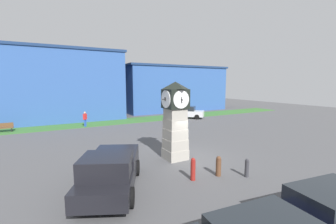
{
  "coord_description": "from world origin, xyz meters",
  "views": [
    {
      "loc": [
        -7.97,
        -11.65,
        4.76
      ],
      "look_at": [
        -0.37,
        2.05,
        2.74
      ],
      "focal_mm": 24.0,
      "sensor_mm": 36.0,
      "label": 1
    }
  ],
  "objects_px": {
    "bench": "(4,127)",
    "pedestrian_crossing_lot": "(85,118)",
    "clock_tower": "(175,120)",
    "bollard_far_row": "(193,169)",
    "car_far_lot": "(188,112)",
    "bollard_near_tower": "(247,168)",
    "bollard_mid_row": "(218,166)",
    "pickup_truck": "(111,170)"
  },
  "relations": [
    {
      "from": "bench",
      "to": "bollard_near_tower",
      "type": "bearing_deg",
      "value": -56.51
    },
    {
      "from": "clock_tower",
      "to": "bollard_near_tower",
      "type": "xyz_separation_m",
      "value": [
        1.78,
        -4.15,
        -2.02
      ]
    },
    {
      "from": "bollard_mid_row",
      "to": "bollard_near_tower",
      "type": "bearing_deg",
      "value": -34.6
    },
    {
      "from": "car_far_lot",
      "to": "bench",
      "type": "bearing_deg",
      "value": 176.75
    },
    {
      "from": "car_far_lot",
      "to": "pedestrian_crossing_lot",
      "type": "bearing_deg",
      "value": 178.92
    },
    {
      "from": "car_far_lot",
      "to": "clock_tower",
      "type": "bearing_deg",
      "value": -126.92
    },
    {
      "from": "bollard_near_tower",
      "to": "car_far_lot",
      "type": "distance_m",
      "value": 19.46
    },
    {
      "from": "bench",
      "to": "pedestrian_crossing_lot",
      "type": "distance_m",
      "value": 7.45
    },
    {
      "from": "pedestrian_crossing_lot",
      "to": "bollard_mid_row",
      "type": "bearing_deg",
      "value": -77.22
    },
    {
      "from": "bollard_mid_row",
      "to": "pickup_truck",
      "type": "bearing_deg",
      "value": 167.63
    },
    {
      "from": "bollard_far_row",
      "to": "car_far_lot",
      "type": "height_order",
      "value": "car_far_lot"
    },
    {
      "from": "bollard_near_tower",
      "to": "pickup_truck",
      "type": "xyz_separation_m",
      "value": [
        -6.4,
        1.95,
        0.44
      ]
    },
    {
      "from": "bench",
      "to": "bollard_far_row",
      "type": "bearing_deg",
      "value": -61.11
    },
    {
      "from": "clock_tower",
      "to": "bollard_far_row",
      "type": "bearing_deg",
      "value": -105.09
    },
    {
      "from": "bollard_mid_row",
      "to": "pedestrian_crossing_lot",
      "type": "relative_size",
      "value": 0.62
    },
    {
      "from": "bollard_far_row",
      "to": "bench",
      "type": "distance_m",
      "value": 20.27
    },
    {
      "from": "bollard_far_row",
      "to": "bollard_mid_row",
      "type": "bearing_deg",
      "value": -8.26
    },
    {
      "from": "bollard_near_tower",
      "to": "bench",
      "type": "xyz_separation_m",
      "value": [
        -12.42,
        18.77,
        0.04
      ]
    },
    {
      "from": "clock_tower",
      "to": "bollard_mid_row",
      "type": "distance_m",
      "value": 3.93
    },
    {
      "from": "car_far_lot",
      "to": "bollard_far_row",
      "type": "bearing_deg",
      "value": -123.44
    },
    {
      "from": "bollard_near_tower",
      "to": "pedestrian_crossing_lot",
      "type": "relative_size",
      "value": 0.58
    },
    {
      "from": "pedestrian_crossing_lot",
      "to": "clock_tower",
      "type": "bearing_deg",
      "value": -76.61
    },
    {
      "from": "pickup_truck",
      "to": "bollard_mid_row",
      "type": "bearing_deg",
      "value": -12.37
    },
    {
      "from": "bollard_far_row",
      "to": "bench",
      "type": "bearing_deg",
      "value": 118.89
    },
    {
      "from": "bollard_near_tower",
      "to": "bollard_mid_row",
      "type": "relative_size",
      "value": 0.92
    },
    {
      "from": "pedestrian_crossing_lot",
      "to": "pickup_truck",
      "type": "bearing_deg",
      "value": -94.93
    },
    {
      "from": "clock_tower",
      "to": "pedestrian_crossing_lot",
      "type": "bearing_deg",
      "value": 103.39
    },
    {
      "from": "bollard_far_row",
      "to": "bench",
      "type": "relative_size",
      "value": 0.71
    },
    {
      "from": "pickup_truck",
      "to": "bench",
      "type": "bearing_deg",
      "value": 109.68
    },
    {
      "from": "car_far_lot",
      "to": "pickup_truck",
      "type": "bearing_deg",
      "value": -133.28
    },
    {
      "from": "pickup_truck",
      "to": "bench",
      "type": "height_order",
      "value": "pickup_truck"
    },
    {
      "from": "bollard_near_tower",
      "to": "car_far_lot",
      "type": "xyz_separation_m",
      "value": [
        8.32,
        17.59,
        0.33
      ]
    },
    {
      "from": "clock_tower",
      "to": "bench",
      "type": "distance_m",
      "value": 18.19
    },
    {
      "from": "bollard_far_row",
      "to": "car_far_lot",
      "type": "xyz_separation_m",
      "value": [
        10.94,
        16.57,
        0.24
      ]
    },
    {
      "from": "clock_tower",
      "to": "car_far_lot",
      "type": "xyz_separation_m",
      "value": [
        10.1,
        13.44,
        -1.7
      ]
    },
    {
      "from": "bollard_far_row",
      "to": "pedestrian_crossing_lot",
      "type": "bearing_deg",
      "value": 98.17
    },
    {
      "from": "bollard_far_row",
      "to": "pickup_truck",
      "type": "distance_m",
      "value": 3.91
    },
    {
      "from": "pickup_truck",
      "to": "bench",
      "type": "distance_m",
      "value": 17.86
    },
    {
      "from": "bollard_near_tower",
      "to": "bench",
      "type": "bearing_deg",
      "value": 123.49
    },
    {
      "from": "bollard_mid_row",
      "to": "pedestrian_crossing_lot",
      "type": "bearing_deg",
      "value": 102.78
    },
    {
      "from": "bollard_near_tower",
      "to": "car_far_lot",
      "type": "relative_size",
      "value": 0.24
    },
    {
      "from": "bollard_near_tower",
      "to": "car_far_lot",
      "type": "bearing_deg",
      "value": 64.68
    }
  ]
}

